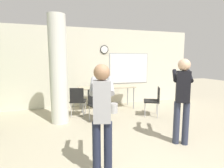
{
  "coord_description": "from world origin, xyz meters",
  "views": [
    {
      "loc": [
        -1.04,
        -1.29,
        1.64
      ],
      "look_at": [
        0.2,
        2.88,
        1.06
      ],
      "focal_mm": 28.0,
      "sensor_mm": 36.0,
      "label": 1
    }
  ],
  "objects": [
    {
      "name": "waste_bin",
      "position": [
        0.54,
        3.87,
        0.15
      ],
      "size": [
        0.28,
        0.28,
        0.3
      ],
      "color": "#B2B2B7",
      "rests_on": "ground_plane"
    },
    {
      "name": "chair_mid_room",
      "position": [
        1.61,
        3.23,
        0.51
      ],
      "size": [
        0.59,
        0.59,
        0.87
      ],
      "color": "black",
      "rests_on": "ground_plane"
    },
    {
      "name": "chair_table_front",
      "position": [
        -0.11,
        3.27,
        0.51
      ],
      "size": [
        0.56,
        0.56,
        0.87
      ],
      "color": "black",
      "rests_on": "ground_plane"
    },
    {
      "name": "bottle_on_table",
      "position": [
        0.6,
        4.57,
        0.87
      ],
      "size": [
        0.07,
        0.07,
        0.27
      ],
      "color": "#4C3319",
      "rests_on": "folding_table"
    },
    {
      "name": "chair_table_left",
      "position": [
        -0.57,
        3.83,
        0.51
      ],
      "size": [
        0.55,
        0.55,
        0.87
      ],
      "color": "black",
      "rests_on": "ground_plane"
    },
    {
      "name": "wall_back",
      "position": [
        0.03,
        5.06,
        1.4
      ],
      "size": [
        8.0,
        0.15,
        2.8
      ],
      "color": "beige",
      "rests_on": "ground_plane"
    },
    {
      "name": "support_pillar",
      "position": [
        -1.08,
        3.45,
        1.4
      ],
      "size": [
        0.45,
        0.45,
        2.8
      ],
      "color": "silver",
      "rests_on": "ground_plane"
    },
    {
      "name": "person_playing_front",
      "position": [
        -0.51,
        0.99,
        0.94
      ],
      "size": [
        0.45,
        0.66,
        1.6
      ],
      "color": "#1E2338",
      "rests_on": "ground_plane"
    },
    {
      "name": "folding_table",
      "position": [
        0.47,
        4.42,
        0.71
      ],
      "size": [
        1.89,
        0.68,
        0.76
      ],
      "color": "tan",
      "rests_on": "ground_plane"
    },
    {
      "name": "person_playing_side",
      "position": [
        1.22,
        1.51,
        0.99
      ],
      "size": [
        0.59,
        0.69,
        1.68
      ],
      "color": "#2D3347",
      "rests_on": "ground_plane"
    }
  ]
}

